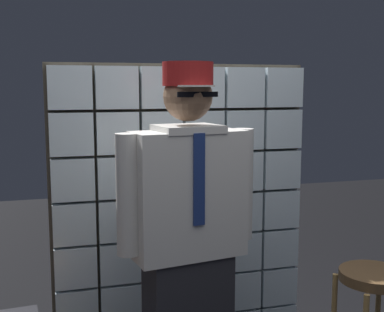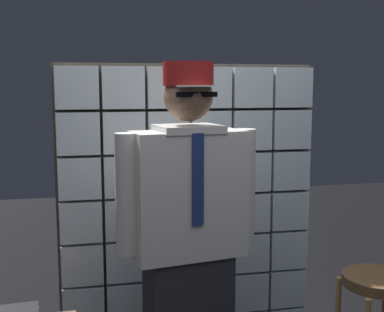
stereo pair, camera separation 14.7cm
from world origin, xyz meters
The scene contains 2 objects.
glass_block_wall centered at (0.00, 1.14, 0.90)m, with size 1.58×0.10×1.84m.
standing_person centered at (-0.14, 0.52, 0.94)m, with size 0.72×0.35×1.80m.
Camera 2 is at (-0.63, -1.80, 1.69)m, focal length 47.05 mm.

